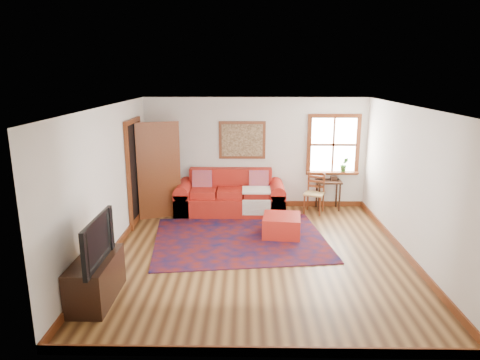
{
  "coord_description": "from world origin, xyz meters",
  "views": [
    {
      "loc": [
        -0.2,
        -6.81,
        3.02
      ],
      "look_at": [
        -0.32,
        0.6,
        1.16
      ],
      "focal_mm": 32.0,
      "sensor_mm": 36.0,
      "label": 1
    }
  ],
  "objects_px": {
    "red_ottoman": "(282,226)",
    "media_cabinet": "(96,279)",
    "side_table": "(328,186)",
    "ladder_back_chair": "(315,192)",
    "red_leather_sofa": "(231,198)"
  },
  "relations": [
    {
      "from": "red_ottoman",
      "to": "media_cabinet",
      "type": "relative_size",
      "value": 0.64
    },
    {
      "from": "side_table",
      "to": "ladder_back_chair",
      "type": "relative_size",
      "value": 0.76
    },
    {
      "from": "side_table",
      "to": "media_cabinet",
      "type": "height_order",
      "value": "side_table"
    },
    {
      "from": "side_table",
      "to": "media_cabinet",
      "type": "xyz_separation_m",
      "value": [
        -3.89,
        -4.08,
        -0.25
      ]
    },
    {
      "from": "red_leather_sofa",
      "to": "side_table",
      "type": "height_order",
      "value": "red_leather_sofa"
    },
    {
      "from": "red_leather_sofa",
      "to": "ladder_back_chair",
      "type": "height_order",
      "value": "red_leather_sofa"
    },
    {
      "from": "media_cabinet",
      "to": "red_ottoman",
      "type": "bearing_deg",
      "value": 41.63
    },
    {
      "from": "red_ottoman",
      "to": "ladder_back_chair",
      "type": "distance_m",
      "value": 1.69
    },
    {
      "from": "red_leather_sofa",
      "to": "ladder_back_chair",
      "type": "distance_m",
      "value": 1.87
    },
    {
      "from": "red_leather_sofa",
      "to": "ladder_back_chair",
      "type": "bearing_deg",
      "value": 0.29
    },
    {
      "from": "ladder_back_chair",
      "to": "media_cabinet",
      "type": "bearing_deg",
      "value": -132.66
    },
    {
      "from": "red_ottoman",
      "to": "side_table",
      "type": "distance_m",
      "value": 2.08
    },
    {
      "from": "red_leather_sofa",
      "to": "media_cabinet",
      "type": "xyz_separation_m",
      "value": [
        -1.69,
        -3.84,
        -0.01
      ]
    },
    {
      "from": "ladder_back_chair",
      "to": "red_leather_sofa",
      "type": "bearing_deg",
      "value": -179.71
    },
    {
      "from": "media_cabinet",
      "to": "red_leather_sofa",
      "type": "bearing_deg",
      "value": 66.29
    }
  ]
}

